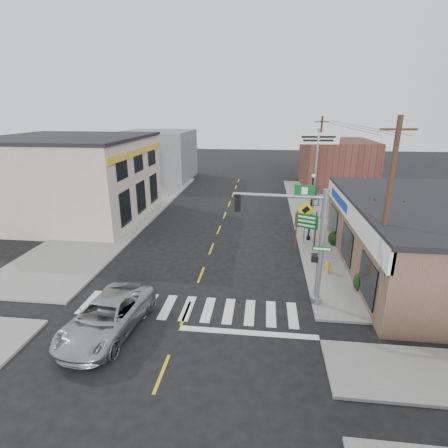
# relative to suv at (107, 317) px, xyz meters

# --- Properties ---
(ground) EXTENTS (140.00, 140.00, 0.00)m
(ground) POSITION_rel_suv_xyz_m (3.00, 1.81, -0.74)
(ground) COLOR black
(ground) RESTS_ON ground
(sidewalk_right) EXTENTS (6.00, 38.00, 0.13)m
(sidewalk_right) POSITION_rel_suv_xyz_m (12.00, 14.81, -0.68)
(sidewalk_right) COLOR slate
(sidewalk_right) RESTS_ON ground
(sidewalk_left) EXTENTS (6.00, 38.00, 0.13)m
(sidewalk_left) POSITION_rel_suv_xyz_m (-6.00, 14.81, -0.68)
(sidewalk_left) COLOR slate
(sidewalk_left) RESTS_ON ground
(center_line) EXTENTS (0.12, 56.00, 0.01)m
(center_line) POSITION_rel_suv_xyz_m (3.00, 9.81, -0.74)
(center_line) COLOR gold
(center_line) RESTS_ON ground
(crosswalk) EXTENTS (11.00, 2.20, 0.01)m
(crosswalk) POSITION_rel_suv_xyz_m (3.00, 2.21, -0.74)
(crosswalk) COLOR silver
(crosswalk) RESTS_ON ground
(left_building) EXTENTS (12.00, 12.00, 6.80)m
(left_building) POSITION_rel_suv_xyz_m (-10.00, 15.81, 2.66)
(left_building) COLOR #B7A898
(left_building) RESTS_ON ground
(bldg_distant_right) EXTENTS (8.00, 10.00, 5.60)m
(bldg_distant_right) POSITION_rel_suv_xyz_m (15.00, 31.81, 2.06)
(bldg_distant_right) COLOR #522C25
(bldg_distant_right) RESTS_ON ground
(bldg_distant_left) EXTENTS (9.00, 10.00, 6.40)m
(bldg_distant_left) POSITION_rel_suv_xyz_m (-8.00, 33.81, 2.46)
(bldg_distant_left) COLOR slate
(bldg_distant_left) RESTS_ON ground
(suv) EXTENTS (3.06, 5.59, 1.49)m
(suv) POSITION_rel_suv_xyz_m (0.00, 0.00, 0.00)
(suv) COLOR #989A9C
(suv) RESTS_ON ground
(traffic_signal_pole) EXTENTS (4.60, 0.37, 5.83)m
(traffic_signal_pole) POSITION_rel_suv_xyz_m (8.50, 3.28, 2.86)
(traffic_signal_pole) COLOR gray
(traffic_signal_pole) RESTS_ON sidewalk_right
(guide_sign) EXTENTS (1.54, 0.13, 2.70)m
(guide_sign) POSITION_rel_suv_xyz_m (9.30, 10.08, 1.14)
(guide_sign) COLOR #41291E
(guide_sign) RESTS_ON sidewalk_right
(fire_hydrant) EXTENTS (0.22, 0.22, 0.69)m
(fire_hydrant) POSITION_rel_suv_xyz_m (10.29, 6.72, -0.24)
(fire_hydrant) COLOR gold
(fire_hydrant) RESTS_ON sidewalk_right
(ped_crossing_sign) EXTENTS (1.18, 0.08, 3.05)m
(ped_crossing_sign) POSITION_rel_suv_xyz_m (9.36, 11.31, 1.45)
(ped_crossing_sign) COLOR gray
(ped_crossing_sign) RESTS_ON sidewalk_right
(lamp_post) EXTENTS (0.62, 0.49, 4.80)m
(lamp_post) POSITION_rel_suv_xyz_m (9.84, 12.05, 2.18)
(lamp_post) COLOR black
(lamp_post) RESTS_ON sidewalk_right
(dance_center_sign) EXTENTS (3.52, 0.22, 7.48)m
(dance_center_sign) POSITION_rel_suv_xyz_m (10.79, 18.35, 4.95)
(dance_center_sign) COLOR gray
(dance_center_sign) RESTS_ON sidewalk_right
(bare_tree) EXTENTS (2.45, 2.45, 4.90)m
(bare_tree) POSITION_rel_suv_xyz_m (13.50, 7.82, 3.24)
(bare_tree) COLOR black
(bare_tree) RESTS_ON sidewalk_right
(shrub_front) EXTENTS (1.17, 1.17, 0.88)m
(shrub_front) POSITION_rel_suv_xyz_m (11.84, 4.82, -0.17)
(shrub_front) COLOR #173617
(shrub_front) RESTS_ON sidewalk_right
(shrub_back) EXTENTS (1.13, 1.13, 0.85)m
(shrub_back) POSITION_rel_suv_xyz_m (11.60, 11.37, -0.19)
(shrub_back) COLOR black
(shrub_back) RESTS_ON sidewalk_right
(utility_pole_near) EXTENTS (1.53, 0.23, 8.81)m
(utility_pole_near) POSITION_rel_suv_xyz_m (11.89, 3.43, 3.90)
(utility_pole_near) COLOR #4B2B21
(utility_pole_near) RESTS_ON sidewalk_right
(utility_pole_far) EXTENTS (1.46, 0.22, 8.37)m
(utility_pole_far) POSITION_rel_suv_xyz_m (11.83, 24.09, 3.68)
(utility_pole_far) COLOR #3B2418
(utility_pole_far) RESTS_ON sidewalk_right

